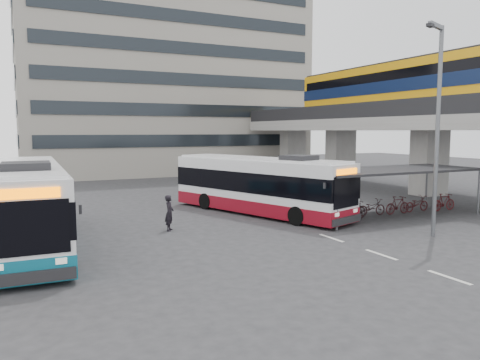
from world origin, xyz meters
name	(u,v)px	position (x,y,z in m)	size (l,w,h in m)	color
ground	(281,244)	(0.00, 0.00, 0.00)	(120.00, 120.00, 0.00)	#28282B
viaduct	(391,109)	(17.00, 11.92, 6.23)	(8.00, 32.00, 9.68)	gray
bike_shelter	(388,189)	(8.47, 3.00, 1.44)	(10.00, 4.00, 2.54)	#595B60
office_block	(162,60)	(6.00, 36.00, 12.50)	(30.00, 15.00, 25.00)	gray
road_markings	(381,255)	(2.50, -3.00, 0.01)	(0.15, 7.60, 0.01)	beige
bus_main	(258,186)	(2.54, 6.67, 1.54)	(5.96, 11.43, 3.33)	white
bus_teal	(28,205)	(-9.11, 4.27, 1.63)	(2.89, 11.94, 3.51)	white
pedestrian	(169,213)	(-3.24, 4.49, 0.82)	(0.60, 0.39, 1.65)	black
lamp_post	(437,118)	(6.63, -1.64, 5.08)	(1.50, 0.72, 8.91)	#595B60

